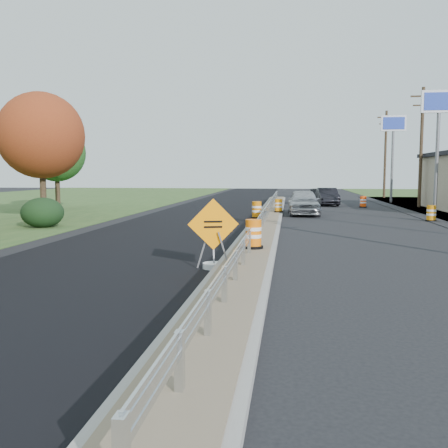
# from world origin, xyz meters

# --- Properties ---
(ground) EXTENTS (140.00, 140.00, 0.00)m
(ground) POSITION_xyz_m (0.00, 0.00, 0.00)
(ground) COLOR black
(ground) RESTS_ON ground
(milled_overlay) EXTENTS (7.20, 120.00, 0.01)m
(milled_overlay) POSITION_xyz_m (-4.40, 10.00, 0.01)
(milled_overlay) COLOR black
(milled_overlay) RESTS_ON ground
(median) EXTENTS (1.60, 55.00, 0.23)m
(median) POSITION_xyz_m (0.00, 8.00, 0.11)
(median) COLOR gray
(median) RESTS_ON ground
(guardrail) EXTENTS (0.10, 46.15, 0.72)m
(guardrail) POSITION_xyz_m (0.00, 9.00, 0.73)
(guardrail) COLOR silver
(guardrail) RESTS_ON median
(pylon_sign_mid) EXTENTS (2.20, 0.30, 7.90)m
(pylon_sign_mid) POSITION_xyz_m (10.50, 16.00, 6.48)
(pylon_sign_mid) COLOR slate
(pylon_sign_mid) RESTS_ON ground
(pylon_sign_north) EXTENTS (2.20, 0.30, 7.90)m
(pylon_sign_north) POSITION_xyz_m (10.50, 30.00, 6.48)
(pylon_sign_north) COLOR slate
(pylon_sign_north) RESTS_ON ground
(utility_pole_nmid) EXTENTS (1.90, 0.26, 9.40)m
(utility_pole_nmid) POSITION_xyz_m (11.50, 24.00, 4.93)
(utility_pole_nmid) COLOR #473523
(utility_pole_nmid) RESTS_ON ground
(utility_pole_north) EXTENTS (1.90, 0.26, 9.40)m
(utility_pole_north) POSITION_xyz_m (11.50, 39.00, 4.93)
(utility_pole_north) COLOR #473523
(utility_pole_north) RESTS_ON ground
(hedge_north) EXTENTS (2.09, 2.09, 1.52)m
(hedge_north) POSITION_xyz_m (-11.00, 6.00, 0.76)
(hedge_north) COLOR black
(hedge_north) RESTS_ON ground
(tree_near_red) EXTENTS (4.95, 4.95, 7.35)m
(tree_near_red) POSITION_xyz_m (-13.00, 10.00, 4.86)
(tree_near_red) COLOR #473523
(tree_near_red) RESTS_ON ground
(tree_near_back) EXTENTS (4.29, 4.29, 6.37)m
(tree_near_back) POSITION_xyz_m (-16.00, 18.00, 4.21)
(tree_near_back) COLOR #473523
(tree_near_back) RESTS_ON ground
(caution_sign) EXTENTS (1.41, 0.61, 2.01)m
(caution_sign) POSITION_xyz_m (-0.90, -3.56, 0.51)
(caution_sign) COLOR white
(caution_sign) RESTS_ON ground
(barrel_median_near) EXTENTS (0.66, 0.66, 0.96)m
(barrel_median_near) POSITION_xyz_m (0.06, -1.01, 0.69)
(barrel_median_near) COLOR black
(barrel_median_near) RESTS_ON median
(barrel_median_mid) EXTENTS (0.64, 0.64, 0.93)m
(barrel_median_mid) POSITION_xyz_m (-0.55, 9.97, 0.68)
(barrel_median_mid) COLOR black
(barrel_median_mid) RESTS_ON median
(barrel_median_far) EXTENTS (0.57, 0.57, 0.84)m
(barrel_median_far) POSITION_xyz_m (0.55, 14.53, 0.63)
(barrel_median_far) COLOR black
(barrel_median_far) RESTS_ON median
(barrel_shoulder_near) EXTENTS (0.62, 0.62, 0.91)m
(barrel_shoulder_near) POSITION_xyz_m (9.20, 11.94, 0.44)
(barrel_shoulder_near) COLOR black
(barrel_shoulder_near) RESTS_ON ground
(barrel_shoulder_mid) EXTENTS (0.61, 0.61, 0.90)m
(barrel_shoulder_mid) POSITION_xyz_m (7.03, 23.15, 0.43)
(barrel_shoulder_mid) COLOR black
(barrel_shoulder_mid) RESTS_ON ground
(car_silver) EXTENTS (2.11, 4.94, 1.66)m
(car_silver) POSITION_xyz_m (2.16, 15.50, 0.83)
(car_silver) COLOR #B2B3B7
(car_silver) RESTS_ON ground
(car_dark_mid) EXTENTS (1.83, 4.55, 1.47)m
(car_dark_mid) POSITION_xyz_m (4.40, 25.40, 0.73)
(car_dark_mid) COLOR black
(car_dark_mid) RESTS_ON ground
(car_dark_far) EXTENTS (2.04, 4.46, 1.26)m
(car_dark_far) POSITION_xyz_m (3.72, 30.99, 0.63)
(car_dark_far) COLOR black
(car_dark_far) RESTS_ON ground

